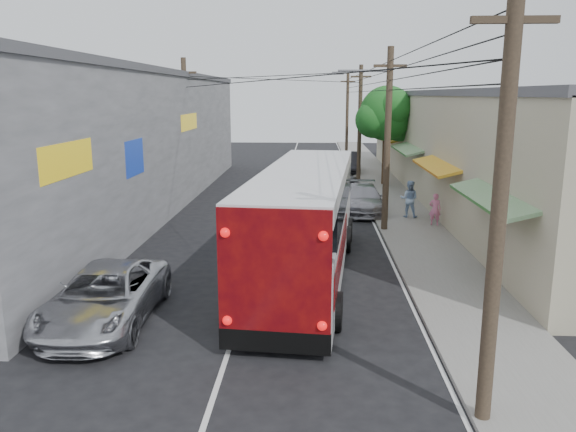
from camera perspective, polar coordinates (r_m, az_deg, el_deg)
name	(u,v)px	position (r m, az deg, el deg)	size (l,w,h in m)	color
ground	(224,366)	(13.24, -6.55, -14.89)	(120.00, 120.00, 0.00)	black
sidewalk	(392,201)	(32.50, 10.52, 1.48)	(3.00, 80.00, 0.12)	slate
building_right	(466,144)	(34.93, 17.64, 6.98)	(7.09, 40.00, 6.25)	#AFA68B
building_left	(117,140)	(31.51, -17.02, 7.42)	(7.20, 36.00, 7.25)	gray
utility_poles	(334,129)	(32.03, 4.66, 8.83)	(11.80, 45.28, 8.00)	#473828
street_tree	(388,115)	(37.98, 10.12, 10.04)	(4.40, 4.00, 6.60)	#3F2B19
coach_bus	(305,221)	(18.77, 1.77, -0.48)	(3.87, 12.84, 3.65)	silver
jeepney	(105,296)	(15.89, -18.07, -7.76)	(2.49, 5.40, 1.50)	silver
parked_suv	(363,199)	(29.36, 7.64, 1.74)	(2.00, 4.92, 1.43)	#96959D
parked_car_mid	(345,189)	(32.11, 5.78, 2.76)	(1.78, 4.42, 1.51)	black
parked_car_far	(346,162)	(44.47, 5.95, 5.46)	(1.70, 4.87, 1.61)	#222227
pedestrian_near	(435,209)	(26.61, 14.70, 0.67)	(0.54, 0.35, 1.48)	pink
pedestrian_far	(409,199)	(28.03, 12.21, 1.70)	(0.88, 0.68, 1.80)	#9ABAE0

